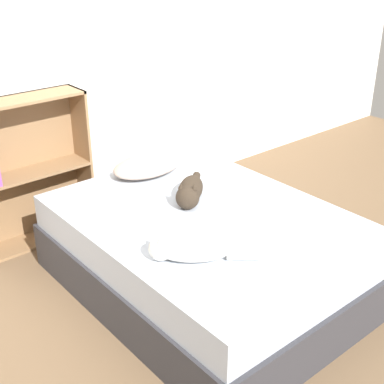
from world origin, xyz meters
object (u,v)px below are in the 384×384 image
bed (207,252)px  cat_light (189,249)px  bookshelf (19,171)px  cat_dark (190,191)px  pillow (147,166)px

bed → cat_light: bearing=-142.0°
bed → bookshelf: (-0.62, 1.30, 0.30)m
bed → bookshelf: bookshelf is taller
bed → cat_light: (-0.40, -0.31, 0.33)m
bookshelf → cat_dark: bearing=-58.5°
cat_light → bookshelf: bearing=-42.1°
bed → cat_dark: bearing=78.8°
bed → cat_light: cat_light is taller
cat_light → cat_dark: cat_dark is taller
bookshelf → cat_light: bearing=-82.0°
cat_light → pillow: bearing=-75.0°
cat_dark → bookshelf: bookshelf is taller
cat_dark → pillow: bearing=-137.5°
cat_dark → bookshelf: bearing=-100.7°
bookshelf → pillow: bearing=-37.8°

